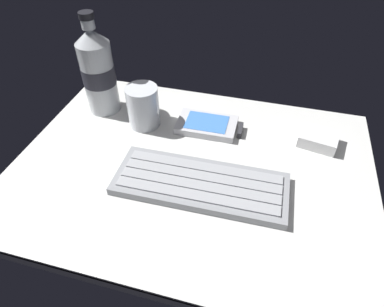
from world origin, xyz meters
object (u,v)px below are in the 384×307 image
at_px(handheld_device, 210,125).
at_px(water_bottle, 98,71).
at_px(charger_block, 318,139).
at_px(juice_cup, 143,108).
at_px(keyboard, 200,184).

height_order(handheld_device, water_bottle, water_bottle).
bearing_deg(charger_block, juice_cup, -175.57).
bearing_deg(juice_cup, keyboard, -42.45).
distance_m(handheld_device, water_bottle, 0.25).
bearing_deg(water_bottle, juice_cup, -15.68).
xyz_separation_m(handheld_device, juice_cup, (-0.13, -0.02, 0.03)).
height_order(keyboard, charger_block, charger_block).
bearing_deg(handheld_device, water_bottle, 177.76).
height_order(juice_cup, water_bottle, water_bottle).
xyz_separation_m(handheld_device, charger_block, (0.21, 0.01, 0.00)).
bearing_deg(water_bottle, charger_block, -0.30).
relative_size(water_bottle, charger_block, 2.97).
bearing_deg(keyboard, juice_cup, 137.55).
relative_size(keyboard, water_bottle, 1.40).
bearing_deg(keyboard, handheld_device, 97.19).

